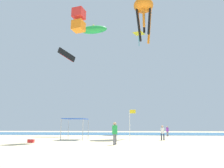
% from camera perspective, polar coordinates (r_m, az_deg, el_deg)
% --- Properties ---
extents(ground, '(110.00, 110.00, 0.10)m').
position_cam_1_polar(ground, '(21.57, -1.65, -15.08)').
color(ground, beige).
extents(ocean_strip, '(110.00, 20.35, 0.03)m').
position_cam_1_polar(ocean_strip, '(50.36, 2.84, -12.62)').
color(ocean_strip, '#28608C').
rests_on(ocean_strip, ground).
extents(canopy_tent, '(2.61, 2.93, 2.46)m').
position_cam_1_polar(canopy_tent, '(27.22, -9.38, -9.09)').
color(canopy_tent, '#B2B2B7').
rests_on(canopy_tent, ground).
extents(person_near_tent, '(0.45, 0.50, 1.91)m').
position_cam_1_polar(person_near_tent, '(19.41, 0.72, -12.09)').
color(person_near_tent, slate).
rests_on(person_near_tent, ground).
extents(person_leftmost, '(0.41, 0.39, 1.66)m').
position_cam_1_polar(person_leftmost, '(26.44, 12.85, -11.83)').
color(person_leftmost, '#33384C').
rests_on(person_leftmost, ground).
extents(person_central, '(0.39, 0.39, 1.62)m').
position_cam_1_polar(person_central, '(37.47, 14.07, -11.47)').
color(person_central, slate).
rests_on(person_central, ground).
extents(banner_flag, '(0.61, 0.06, 3.10)m').
position_cam_1_polar(banner_flag, '(21.30, 4.78, -9.84)').
color(banner_flag, silver).
rests_on(banner_flag, ground).
extents(cooler_box, '(0.57, 0.37, 0.35)m').
position_cam_1_polar(cooler_box, '(23.26, -20.14, -13.58)').
color(cooler_box, red).
rests_on(cooler_box, ground).
extents(kite_diamond_yellow, '(3.03, 3.03, 3.17)m').
position_cam_1_polar(kite_diamond_yellow, '(52.53, 6.92, 12.62)').
color(kite_diamond_yellow, yellow).
extents(kite_box_red, '(1.61, 1.64, 2.83)m').
position_cam_1_polar(kite_box_red, '(28.17, -8.59, 15.99)').
color(kite_box_red, red).
extents(kite_parafoil_black, '(3.18, 3.60, 2.75)m').
position_cam_1_polar(kite_parafoil_black, '(50.74, -11.59, 7.34)').
color(kite_parafoil_black, black).
extents(kite_inflatable_green, '(5.53, 2.34, 2.22)m').
position_cam_1_polar(kite_inflatable_green, '(44.85, -4.81, 13.79)').
color(kite_inflatable_green, green).
extents(kite_octopus_orange, '(3.36, 3.36, 7.43)m').
position_cam_1_polar(kite_octopus_orange, '(37.94, 8.11, 18.86)').
color(kite_octopus_orange, orange).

